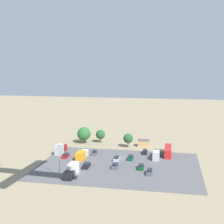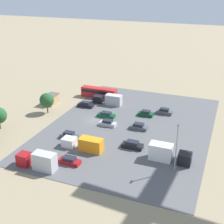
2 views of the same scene
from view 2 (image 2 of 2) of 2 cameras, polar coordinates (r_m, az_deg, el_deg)
name	(u,v)px [view 2 (image 2 of 2)]	position (r m, az deg, el deg)	size (l,w,h in m)	color
ground_plane	(95,120)	(81.24, -3.16, -1.56)	(400.00, 400.00, 0.00)	gray
parking_lot_surface	(130,126)	(77.99, 3.39, -2.63)	(53.46, 38.66, 0.08)	#565659
shed_building	(51,99)	(93.13, -11.05, 2.29)	(4.85, 3.12, 2.84)	tan
bus	(99,92)	(96.37, -2.40, 3.61)	(2.48, 11.18, 3.04)	red
parked_car_0	(69,161)	(63.18, -7.80, -8.82)	(1.87, 4.46, 1.45)	maroon
parked_car_1	(146,114)	(83.92, 6.19, -0.29)	(1.82, 4.01, 1.53)	#0C4723
parked_car_2	(108,123)	(77.99, -0.77, -2.05)	(1.93, 4.18, 1.51)	#ADB2B7
parked_car_3	(86,105)	(89.61, -4.84, 1.33)	(1.73, 4.50, 1.57)	black
parked_car_4	(69,135)	(72.66, -7.85, -4.26)	(1.73, 4.09, 1.56)	#4C5156
parked_car_5	(132,145)	(68.08, 3.75, -6.05)	(1.94, 4.60, 1.63)	black
parked_car_6	(164,112)	(85.75, 9.55, 0.07)	(1.78, 4.25, 1.65)	#4C5156
parked_car_7	(139,127)	(76.40, 4.92, -2.69)	(1.94, 4.24, 1.53)	#4C5156
parked_car_8	(106,115)	(82.73, -1.07, -0.54)	(1.85, 4.67, 1.43)	#0C4723
parked_truck_0	(167,154)	(63.99, 10.09, -7.51)	(2.48, 8.44, 3.46)	black
parked_truck_1	(85,144)	(67.37, -5.01, -5.83)	(2.46, 9.19, 2.82)	silver
parked_truck_2	(39,161)	(62.27, -13.24, -8.70)	(2.33, 8.12, 3.54)	maroon
parked_truck_3	(109,100)	(91.09, -0.51, 2.27)	(2.32, 8.55, 2.99)	black
tree_apron_far	(47,100)	(86.20, -11.83, 2.13)	(3.91, 3.91, 5.67)	brown
light_pole_lot_centre	(176,146)	(59.14, 11.70, -6.14)	(0.90, 0.28, 9.89)	gray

